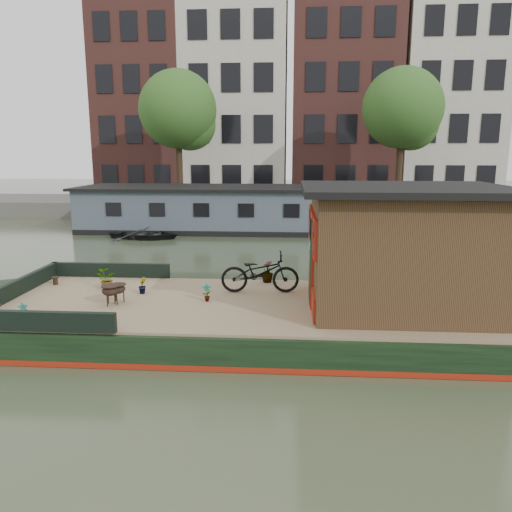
# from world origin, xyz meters

# --- Properties ---
(ground) EXTENTS (120.00, 120.00, 0.00)m
(ground) POSITION_xyz_m (0.00, 0.00, 0.00)
(ground) COLOR #2F3B26
(ground) RESTS_ON ground
(houseboat_hull) EXTENTS (14.01, 4.02, 0.60)m
(houseboat_hull) POSITION_xyz_m (-1.33, 0.00, 0.27)
(houseboat_hull) COLOR black
(houseboat_hull) RESTS_ON ground
(houseboat_deck) EXTENTS (11.80, 3.80, 0.05)m
(houseboat_deck) POSITION_xyz_m (0.00, 0.00, 0.62)
(houseboat_deck) COLOR #907A59
(houseboat_deck) RESTS_ON houseboat_hull
(bow_bulwark) EXTENTS (3.00, 4.00, 0.35)m
(bow_bulwark) POSITION_xyz_m (-5.07, 0.00, 0.82)
(bow_bulwark) COLOR black
(bow_bulwark) RESTS_ON houseboat_deck
(cabin) EXTENTS (4.00, 3.50, 2.42)m
(cabin) POSITION_xyz_m (2.19, 0.00, 1.88)
(cabin) COLOR black
(cabin) RESTS_ON houseboat_deck
(bicycle) EXTENTS (1.76, 0.72, 0.91)m
(bicycle) POSITION_xyz_m (-0.68, 0.80, 1.10)
(bicycle) COLOR black
(bicycle) RESTS_ON houseboat_deck
(potted_plant_a) EXTENTS (0.23, 0.19, 0.37)m
(potted_plant_a) POSITION_xyz_m (-1.75, 0.02, 0.84)
(potted_plant_a) COLOR brown
(potted_plant_a) RESTS_ON houseboat_deck
(potted_plant_b) EXTENTS (0.21, 0.23, 0.36)m
(potted_plant_b) POSITION_xyz_m (-3.27, 0.52, 0.83)
(potted_plant_b) COLOR brown
(potted_plant_b) RESTS_ON houseboat_deck
(potted_plant_c) EXTENTS (0.46, 0.41, 0.45)m
(potted_plant_c) POSITION_xyz_m (-4.19, 0.79, 0.88)
(potted_plant_c) COLOR #AC3D32
(potted_plant_c) RESTS_ON houseboat_deck
(potted_plant_d) EXTENTS (0.39, 0.39, 0.52)m
(potted_plant_d) POSITION_xyz_m (-0.56, 1.70, 0.91)
(potted_plant_d) COLOR #994429
(potted_plant_d) RESTS_ON houseboat_deck
(potted_plant_e) EXTENTS (0.21, 0.22, 0.34)m
(potted_plant_e) POSITION_xyz_m (-4.90, -1.46, 0.82)
(potted_plant_e) COLOR brown
(potted_plant_e) RESTS_ON houseboat_deck
(brazier_front) EXTENTS (0.50, 0.50, 0.41)m
(brazier_front) POSITION_xyz_m (-3.66, -0.37, 0.86)
(brazier_front) COLOR black
(brazier_front) RESTS_ON houseboat_deck
(brazier_rear) EXTENTS (0.39, 0.39, 0.40)m
(brazier_rear) POSITION_xyz_m (-3.56, -0.20, 0.85)
(brazier_rear) COLOR black
(brazier_rear) RESTS_ON houseboat_deck
(bollard_port) EXTENTS (0.16, 0.16, 0.19)m
(bollard_port) POSITION_xyz_m (-5.53, 1.10, 0.74)
(bollard_port) COLOR black
(bollard_port) RESTS_ON houseboat_deck
(dinghy) EXTENTS (3.33, 2.61, 0.63)m
(dinghy) POSITION_xyz_m (-6.41, 11.33, 0.32)
(dinghy) COLOR black
(dinghy) RESTS_ON ground
(far_houseboat) EXTENTS (20.40, 4.40, 2.11)m
(far_houseboat) POSITION_xyz_m (0.00, 14.00, 0.97)
(far_houseboat) COLOR #414C56
(far_houseboat) RESTS_ON ground
(quay) EXTENTS (60.00, 6.00, 0.90)m
(quay) POSITION_xyz_m (0.00, 20.50, 0.45)
(quay) COLOR #47443F
(quay) RESTS_ON ground
(townhouse_row) EXTENTS (27.25, 8.00, 16.50)m
(townhouse_row) POSITION_xyz_m (0.15, 27.50, 7.90)
(townhouse_row) COLOR brown
(townhouse_row) RESTS_ON ground
(tree_left) EXTENTS (4.40, 4.40, 7.40)m
(tree_left) POSITION_xyz_m (-6.36, 19.07, 5.89)
(tree_left) COLOR #332316
(tree_left) RESTS_ON quay
(tree_right) EXTENTS (4.40, 4.40, 7.40)m
(tree_right) POSITION_xyz_m (6.14, 19.07, 5.89)
(tree_right) COLOR #332316
(tree_right) RESTS_ON quay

